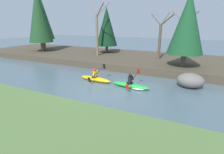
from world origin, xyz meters
The scene contains 13 objects.
ground_plane centered at (0.00, 0.00, 0.00)m, with size 90.00×90.00×0.00m, color #4C606B.
riverbank_near centered at (0.00, -6.25, 0.29)m, with size 44.00×6.83×0.58m.
riverbank_far centered at (0.00, 9.52, 0.33)m, with size 44.00×9.43×0.66m.
conifer_tree_far_left centered at (-14.61, 9.33, 5.20)m, with size 3.00×3.00×7.62m.
conifer_tree_left centered at (-13.72, 8.07, 5.30)m, with size 3.04×3.04×8.08m.
conifer_tree_mid_left centered at (-5.28, 10.75, 3.87)m, with size 2.64×2.64×5.53m.
conifer_tree_centre centered at (4.18, 6.83, 4.27)m, with size 2.95×2.95×6.12m.
bare_tree_upstream centered at (-5.23, 8.38, 3.46)m, with size 3.30×3.26×5.95m.
bare_tree_mid_upstream centered at (1.63, 9.27, 2.89)m, with size 2.66×2.62×4.73m.
bare_tree_mid_downstream centered at (3.52, 12.01, 3.07)m, with size 2.85×2.81×5.10m.
kayaker_lead centered at (1.42, 1.50, 0.20)m, with size 2.79×2.07×1.20m.
kayaker_middle centered at (-1.62, 1.72, 0.22)m, with size 2.79×2.07×1.20m.
boulder_midstream centered at (4.99, 3.34, 0.51)m, with size 1.79×1.40×1.01m.
Camera 1 is at (5.04, -9.28, 4.26)m, focal length 28.00 mm.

